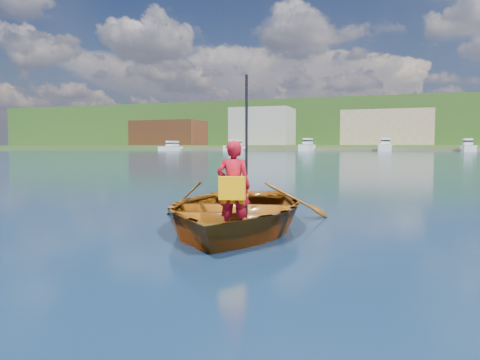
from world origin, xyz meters
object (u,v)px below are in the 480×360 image
dock (390,150)px  rowboat (233,210)px  marina_yachts (370,147)px  child_paddler (234,187)px

dock → rowboat: bearing=-89.3°
dock → marina_yachts: size_ratio=1.09×
dock → marina_yachts: (-5.91, -4.68, 1.00)m
rowboat → child_paddler: bearing=-69.5°
rowboat → dock: 147.29m
rowboat → marina_yachts: size_ratio=0.03×
rowboat → child_paddler: child_paddler is taller
rowboat → child_paddler: (0.32, -0.85, 0.43)m
marina_yachts → dock: bearing=38.4°
rowboat → marina_yachts: marina_yachts is taller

